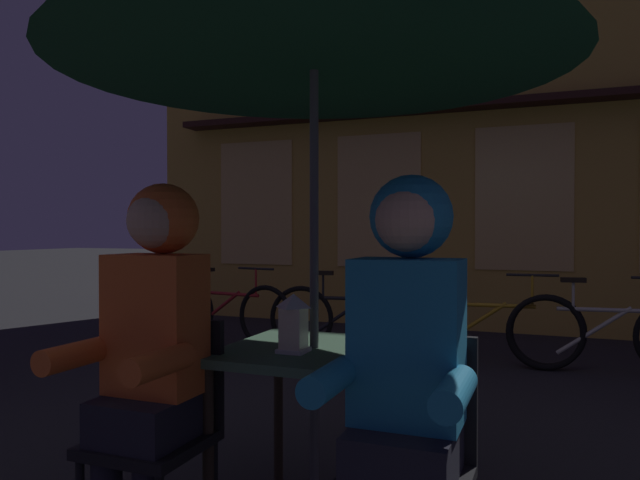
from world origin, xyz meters
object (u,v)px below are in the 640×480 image
(patio_umbrella, at_px, (314,24))
(bicycle_fourth, at_px, (609,333))
(bicycle_third, at_px, (486,327))
(person_right_hooded, at_px, (405,350))
(lantern, at_px, (293,321))
(chair_right, at_px, (409,457))
(chair_left, at_px, (161,422))
(cafe_table, at_px, (314,372))
(person_left_hooded, at_px, (152,331))
(bicycle_nearest, at_px, (226,312))
(bicycle_second, at_px, (351,318))

(patio_umbrella, distance_m, bicycle_fourth, 3.97)
(bicycle_third, bearing_deg, person_right_hooded, -88.04)
(lantern, relative_size, chair_right, 0.27)
(chair_right, distance_m, bicycle_fourth, 3.79)
(lantern, height_order, chair_left, lantern)
(patio_umbrella, height_order, bicycle_fourth, patio_umbrella)
(lantern, bearing_deg, patio_umbrella, 70.34)
(cafe_table, bearing_deg, person_left_hooded, -138.43)
(lantern, bearing_deg, bicycle_nearest, 124.19)
(lantern, bearing_deg, chair_left, -149.96)
(cafe_table, relative_size, chair_right, 0.85)
(chair_left, bearing_deg, cafe_table, 37.55)
(cafe_table, relative_size, person_left_hooded, 0.53)
(lantern, relative_size, chair_left, 0.27)
(person_right_hooded, relative_size, bicycle_fourth, 0.84)
(cafe_table, xyz_separation_m, lantern, (-0.04, -0.12, 0.22))
(chair_left, height_order, bicycle_third, chair_left)
(bicycle_fourth, bearing_deg, patio_umbrella, -112.26)
(person_right_hooded, xyz_separation_m, bicycle_fourth, (0.88, 3.74, -0.50))
(person_right_hooded, bearing_deg, bicycle_fourth, 76.82)
(patio_umbrella, bearing_deg, person_left_hooded, -138.43)
(person_left_hooded, xyz_separation_m, bicycle_nearest, (-1.86, 3.69, -0.50))
(person_right_hooded, height_order, bicycle_second, person_right_hooded)
(patio_umbrella, height_order, bicycle_third, patio_umbrella)
(person_left_hooded, relative_size, person_right_hooded, 1.00)
(lantern, bearing_deg, bicycle_third, 83.37)
(bicycle_second, bearing_deg, cafe_table, -74.03)
(bicycle_second, bearing_deg, person_left_hooded, -82.85)
(lantern, height_order, person_left_hooded, person_left_hooded)
(person_left_hooded, xyz_separation_m, person_right_hooded, (0.96, 0.00, 0.00))
(person_left_hooded, bearing_deg, person_right_hooded, 0.00)
(lantern, xyz_separation_m, person_left_hooded, (-0.44, -0.31, -0.01))
(bicycle_third, relative_size, bicycle_fourth, 1.00)
(cafe_table, distance_m, lantern, 0.25)
(bicycle_nearest, bearing_deg, cafe_table, -54.40)
(chair_left, relative_size, bicycle_second, 0.52)
(bicycle_nearest, bearing_deg, chair_left, -62.94)
(lantern, xyz_separation_m, bicycle_second, (-0.91, 3.44, -0.51))
(cafe_table, xyz_separation_m, patio_umbrella, (0.00, 0.00, 1.42))
(chair_left, xyz_separation_m, bicycle_nearest, (-1.86, 3.63, -0.14))
(chair_left, bearing_deg, lantern, 30.04)
(chair_left, height_order, bicycle_second, chair_left)
(chair_right, bearing_deg, cafe_table, 142.45)
(patio_umbrella, distance_m, bicycle_third, 3.71)
(patio_umbrella, xyz_separation_m, bicycle_nearest, (-2.34, 3.26, -1.71))
(chair_left, distance_m, bicycle_nearest, 4.08)
(person_left_hooded, distance_m, bicycle_nearest, 4.16)
(chair_left, relative_size, bicycle_third, 0.52)
(bicycle_fourth, bearing_deg, person_right_hooded, -103.18)
(lantern, height_order, bicycle_nearest, lantern)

